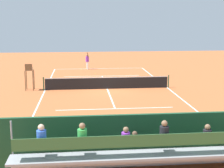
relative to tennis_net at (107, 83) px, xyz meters
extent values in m
plane|color=#BC6033|center=(0.00, 0.00, -0.50)|extent=(60.00, 60.00, 0.00)
cube|color=white|center=(0.00, -11.00, -0.50)|extent=(10.00, 0.10, 0.01)
cube|color=white|center=(0.00, 11.00, -0.50)|extent=(10.00, 0.10, 0.01)
cube|color=white|center=(-5.00, 0.00, -0.50)|extent=(0.10, 22.00, 0.01)
cube|color=white|center=(5.00, 0.00, -0.50)|extent=(0.10, 22.00, 0.01)
cube|color=white|center=(0.00, -6.05, -0.50)|extent=(7.50, 0.10, 0.01)
cube|color=white|center=(0.00, 6.05, -0.50)|extent=(7.50, 0.10, 0.01)
cube|color=white|center=(0.00, 0.00, -0.50)|extent=(0.10, 12.10, 0.01)
cube|color=white|center=(0.00, -11.00, -0.50)|extent=(0.10, 0.30, 0.01)
cube|color=black|center=(0.00, 0.00, -0.05)|extent=(10.00, 0.02, 0.91)
cube|color=white|center=(0.00, 0.00, 0.44)|extent=(10.00, 0.04, 0.06)
cylinder|color=#2D5133|center=(-5.10, 0.00, 0.03)|extent=(0.10, 0.10, 1.07)
cylinder|color=#2D5133|center=(5.10, 0.00, 0.03)|extent=(0.10, 0.10, 1.07)
cube|color=#1E4C2D|center=(0.00, 14.00, 0.50)|extent=(18.00, 0.16, 2.00)
cube|color=#9EA0A5|center=(0.00, 14.35, -0.28)|extent=(9.00, 0.10, 0.45)
cube|color=#9EA0A5|center=(0.00, 14.70, -0.09)|extent=(9.00, 0.80, 0.08)
cube|color=#9EA0A5|center=(0.00, 14.32, -0.28)|extent=(9.00, 0.04, 0.45)
cube|color=#386B38|center=(0.00, 14.80, 0.33)|extent=(8.60, 0.36, 0.04)
cube|color=#386B38|center=(0.00, 14.98, 0.53)|extent=(8.60, 0.03, 0.36)
cube|color=#9EA0A5|center=(0.00, 15.50, 0.36)|extent=(9.00, 0.80, 0.08)
cube|color=#9EA0A5|center=(0.00, 15.12, 0.17)|extent=(9.00, 0.04, 0.45)
cube|color=#386B38|center=(0.00, 15.60, 0.78)|extent=(8.60, 0.36, 0.04)
cube|color=#386B38|center=(0.00, 15.78, 0.98)|extent=(8.60, 0.03, 0.36)
cube|color=#9EA0A5|center=(0.00, 16.30, 0.81)|extent=(9.00, 0.80, 0.08)
cube|color=#9EA0A5|center=(0.00, 15.92, 0.62)|extent=(9.00, 0.04, 0.45)
cube|color=#386B38|center=(0.00, 16.40, 1.23)|extent=(8.60, 0.36, 0.04)
cube|color=#386B38|center=(0.00, 16.58, 1.43)|extent=(8.60, 0.03, 0.36)
cylinder|color=#9EA0A5|center=(4.50, 15.50, 0.67)|extent=(0.06, 0.06, 2.35)
cube|color=#2D2D33|center=(0.67, 15.43, 0.82)|extent=(0.32, 0.40, 0.12)
cylinder|color=purple|center=(0.67, 15.55, 1.10)|extent=(0.30, 0.30, 0.45)
sphere|color=#8C6647|center=(0.67, 15.55, 1.43)|extent=(0.20, 0.20, 0.20)
cube|color=#2D2D33|center=(3.42, 16.23, 1.27)|extent=(0.32, 0.40, 0.12)
cylinder|color=blue|center=(3.42, 16.35, 1.55)|extent=(0.30, 0.30, 0.45)
sphere|color=beige|center=(3.42, 16.35, 1.88)|extent=(0.20, 0.20, 0.20)
cube|color=#2D2D33|center=(2.16, 16.23, 1.27)|extent=(0.32, 0.40, 0.12)
cylinder|color=green|center=(2.16, 16.35, 1.55)|extent=(0.30, 0.30, 0.45)
sphere|color=#8C6647|center=(2.16, 16.35, 1.88)|extent=(0.20, 0.20, 0.20)
cube|color=#2D2D33|center=(-2.22, 15.43, 0.82)|extent=(0.32, 0.40, 0.12)
cylinder|color=black|center=(-2.22, 15.55, 1.10)|extent=(0.30, 0.30, 0.45)
sphere|color=#8C6647|center=(-2.22, 15.55, 1.43)|extent=(0.20, 0.20, 0.20)
cube|color=#2D2D33|center=(-0.45, 16.23, 1.27)|extent=(0.32, 0.40, 0.12)
cylinder|color=black|center=(-0.45, 16.35, 1.55)|extent=(0.30, 0.30, 0.45)
sphere|color=#8C6647|center=(-0.45, 16.35, 1.88)|extent=(0.20, 0.20, 0.20)
cube|color=#2D2D33|center=(0.22, 14.63, 0.37)|extent=(0.32, 0.40, 0.12)
cylinder|color=pink|center=(0.22, 14.75, 0.65)|extent=(0.30, 0.30, 0.45)
sphere|color=brown|center=(0.22, 14.75, 0.98)|extent=(0.20, 0.20, 0.20)
cylinder|color=brown|center=(5.90, -0.48, 0.30)|extent=(0.07, 0.07, 1.60)
cylinder|color=brown|center=(6.50, -0.48, 0.30)|extent=(0.07, 0.07, 1.60)
cylinder|color=brown|center=(5.90, 0.12, 0.30)|extent=(0.07, 0.07, 1.60)
cylinder|color=brown|center=(6.50, 0.12, 0.30)|extent=(0.07, 0.07, 1.60)
cube|color=brown|center=(6.20, -0.18, 1.13)|extent=(0.56, 0.56, 0.06)
cube|color=brown|center=(6.20, 0.06, 1.40)|extent=(0.56, 0.06, 0.48)
cube|color=brown|center=(5.94, -0.18, 1.28)|extent=(0.04, 0.48, 0.04)
cube|color=brown|center=(6.46, -0.18, 1.28)|extent=(0.04, 0.48, 0.04)
cube|color=#234C2D|center=(-2.82, 13.20, -0.05)|extent=(1.80, 0.40, 0.05)
cylinder|color=#234C2D|center=(-3.57, 13.20, -0.28)|extent=(0.06, 0.06, 0.45)
cylinder|color=#234C2D|center=(-2.07, 13.20, -0.28)|extent=(0.06, 0.06, 0.45)
cube|color=#234C2D|center=(-2.82, 13.38, 0.25)|extent=(1.80, 0.04, 0.36)
cube|color=black|center=(-1.39, 13.40, -0.32)|extent=(0.90, 0.36, 0.36)
cylinder|color=white|center=(1.36, -10.84, -0.08)|extent=(0.14, 0.14, 0.85)
cylinder|color=white|center=(1.30, -10.62, -0.08)|extent=(0.14, 0.14, 0.85)
cylinder|color=purple|center=(1.33, -10.73, 0.65)|extent=(0.44, 0.44, 0.60)
sphere|color=#8C6647|center=(1.33, -10.73, 1.06)|extent=(0.22, 0.22, 0.22)
cylinder|color=#8C6647|center=(1.27, -10.52, 1.15)|extent=(0.26, 0.15, 0.55)
cylinder|color=#8C6647|center=(1.39, -10.94, 0.68)|extent=(0.11, 0.11, 0.50)
cylinder|color=black|center=(1.98, -11.05, -0.49)|extent=(0.07, 0.28, 0.03)
torus|color=#D8CC4C|center=(2.02, -10.78, -0.49)|extent=(0.34, 0.34, 0.02)
cylinder|color=white|center=(2.02, -10.78, -0.49)|extent=(0.25, 0.25, 0.00)
sphere|color=#CCDB33|center=(0.63, -7.55, -0.47)|extent=(0.07, 0.07, 0.07)
camera|label=1|loc=(2.20, 26.15, 5.17)|focal=52.78mm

